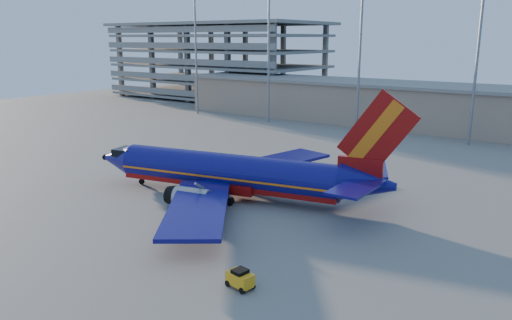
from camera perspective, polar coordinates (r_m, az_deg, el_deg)
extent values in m
plane|color=slate|center=(54.69, -4.39, -4.51)|extent=(220.00, 220.00, 0.00)
cube|color=gray|center=(101.19, 22.13, 5.30)|extent=(120.00, 15.00, 8.00)
cube|color=slate|center=(100.73, 22.35, 7.66)|extent=(122.00, 16.00, 0.60)
cube|color=slate|center=(149.36, -4.24, 7.51)|extent=(60.00, 30.00, 0.70)
cube|color=slate|center=(148.97, -4.27, 9.12)|extent=(60.00, 30.00, 0.70)
cube|color=slate|center=(148.69, -4.30, 10.73)|extent=(60.00, 30.00, 0.70)
cube|color=slate|center=(148.54, -4.33, 12.35)|extent=(60.00, 30.00, 0.70)
cube|color=slate|center=(148.50, -4.36, 13.97)|extent=(60.00, 30.00, 0.70)
cube|color=slate|center=(148.55, -4.38, 15.21)|extent=(62.00, 32.00, 0.80)
cube|color=slate|center=(158.79, -1.22, 11.35)|extent=(1.20, 1.20, 21.00)
cylinder|color=gray|center=(116.28, -6.88, 12.12)|extent=(0.44, 0.44, 28.00)
cylinder|color=gray|center=(103.78, 1.46, 12.03)|extent=(0.44, 0.44, 28.00)
cylinder|color=gray|center=(93.92, 11.77, 11.57)|extent=(0.44, 0.44, 28.00)
cylinder|color=gray|center=(87.57, 23.97, 10.56)|extent=(0.44, 0.44, 28.00)
cylinder|color=navy|center=(54.97, -3.27, -1.30)|extent=(25.54, 9.26, 3.90)
cube|color=maroon|center=(55.24, -3.25, -2.30)|extent=(25.38, 8.54, 1.37)
cube|color=orange|center=(55.04, -3.26, -1.56)|extent=(25.55, 9.30, 0.23)
cone|color=navy|center=(62.90, -15.46, 0.15)|extent=(5.16, 4.76, 3.90)
cube|color=black|center=(61.84, -14.52, 0.93)|extent=(3.06, 3.22, 0.84)
cone|color=navy|center=(50.10, 12.68, -2.68)|extent=(6.19, 4.99, 3.90)
cube|color=maroon|center=(49.87, 11.81, -1.01)|extent=(4.45, 1.52, 2.32)
cube|color=maroon|center=(48.82, 13.72, 3.01)|extent=(7.63, 2.00, 8.41)
cube|color=orange|center=(48.86, 13.48, 3.03)|extent=(5.12, 1.54, 6.60)
cube|color=navy|center=(53.42, 13.01, -1.03)|extent=(5.67, 7.45, 0.23)
cube|color=navy|center=(46.63, 11.36, -3.10)|extent=(3.21, 6.77, 0.23)
cube|color=navy|center=(62.78, 1.84, -0.27)|extent=(8.44, 17.06, 0.37)
cube|color=navy|center=(46.73, -6.64, -5.32)|extent=(13.95, 16.27, 0.37)
cube|color=maroon|center=(55.13, -2.76, -2.78)|extent=(7.06, 5.38, 1.05)
cylinder|color=gray|center=(60.68, -1.99, -1.43)|extent=(4.18, 2.98, 2.21)
cylinder|color=gray|center=(51.42, -7.26, -4.35)|extent=(4.18, 2.98, 2.21)
cylinder|color=gray|center=(61.50, -12.94, -2.19)|extent=(0.30, 0.30, 1.16)
cylinder|color=black|center=(61.57, -12.93, -2.41)|extent=(0.72, 0.40, 0.67)
cylinder|color=black|center=(57.36, -0.59, -3.13)|extent=(0.99, 0.76, 0.89)
cylinder|color=black|center=(52.64, -3.03, -4.71)|extent=(0.99, 0.76, 0.89)
cube|color=#F3A615|center=(35.93, -1.83, -13.42)|extent=(2.07, 1.39, 0.92)
cube|color=black|center=(35.68, -1.83, -12.63)|extent=(1.06, 1.14, 0.32)
cylinder|color=black|center=(36.92, -2.04, -13.42)|extent=(0.50, 0.24, 0.48)
cylinder|color=black|center=(36.32, -3.23, -13.92)|extent=(0.50, 0.24, 0.48)
cylinder|color=black|center=(35.98, -0.40, -14.18)|extent=(0.50, 0.24, 0.48)
cylinder|color=black|center=(35.36, -1.60, -14.71)|extent=(0.50, 0.24, 0.48)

